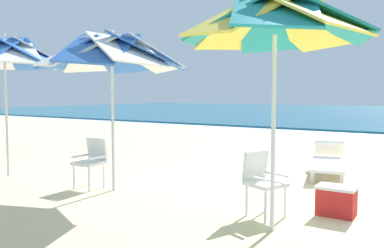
{
  "coord_description": "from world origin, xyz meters",
  "views": [
    {
      "loc": [
        0.94,
        -6.95,
        1.63
      ],
      "look_at": [
        -3.65,
        0.09,
        1.0
      ],
      "focal_mm": 37.93,
      "sensor_mm": 36.0,
      "label": 1
    }
  ],
  "objects_px": {
    "sun_lounger_2": "(328,161)",
    "beach_umbrella_1": "(112,54)",
    "beach_umbrella_2": "(4,54)",
    "beach_umbrella_0": "(275,22)",
    "plastic_chair_1": "(92,159)",
    "plastic_chair_0": "(262,179)",
    "cooler_box": "(336,201)"
  },
  "relations": [
    {
      "from": "beach_umbrella_0",
      "to": "cooler_box",
      "type": "relative_size",
      "value": 5.66
    },
    {
      "from": "beach_umbrella_0",
      "to": "plastic_chair_0",
      "type": "relative_size",
      "value": 3.27
    },
    {
      "from": "beach_umbrella_0",
      "to": "sun_lounger_2",
      "type": "distance_m",
      "value": 4.35
    },
    {
      "from": "beach_umbrella_0",
      "to": "beach_umbrella_1",
      "type": "xyz_separation_m",
      "value": [
        -3.02,
        0.46,
        -0.16
      ]
    },
    {
      "from": "cooler_box",
      "to": "beach_umbrella_0",
      "type": "bearing_deg",
      "value": -114.85
    },
    {
      "from": "beach_umbrella_2",
      "to": "cooler_box",
      "type": "distance_m",
      "value": 6.56
    },
    {
      "from": "plastic_chair_1",
      "to": "cooler_box",
      "type": "xyz_separation_m",
      "value": [
        3.96,
        0.66,
        -0.3
      ]
    },
    {
      "from": "plastic_chair_1",
      "to": "sun_lounger_2",
      "type": "height_order",
      "value": "plastic_chair_1"
    },
    {
      "from": "beach_umbrella_1",
      "to": "plastic_chair_1",
      "type": "distance_m",
      "value": 1.85
    },
    {
      "from": "plastic_chair_0",
      "to": "sun_lounger_2",
      "type": "bearing_deg",
      "value": 89.61
    },
    {
      "from": "beach_umbrella_1",
      "to": "sun_lounger_2",
      "type": "distance_m",
      "value": 4.71
    },
    {
      "from": "plastic_chair_0",
      "to": "cooler_box",
      "type": "xyz_separation_m",
      "value": [
        0.84,
        0.55,
        -0.3
      ]
    },
    {
      "from": "beach_umbrella_1",
      "to": "beach_umbrella_2",
      "type": "relative_size",
      "value": 0.95
    },
    {
      "from": "beach_umbrella_1",
      "to": "cooler_box",
      "type": "relative_size",
      "value": 5.35
    },
    {
      "from": "beach_umbrella_1",
      "to": "beach_umbrella_2",
      "type": "xyz_separation_m",
      "value": [
        -2.61,
        -0.26,
        0.12
      ]
    },
    {
      "from": "cooler_box",
      "to": "beach_umbrella_2",
      "type": "bearing_deg",
      "value": -172.05
    },
    {
      "from": "plastic_chair_0",
      "to": "beach_umbrella_2",
      "type": "distance_m",
      "value": 5.62
    },
    {
      "from": "plastic_chair_0",
      "to": "sun_lounger_2",
      "type": "height_order",
      "value": "plastic_chair_0"
    },
    {
      "from": "sun_lounger_2",
      "to": "beach_umbrella_2",
      "type": "bearing_deg",
      "value": -146.08
    },
    {
      "from": "plastic_chair_0",
      "to": "cooler_box",
      "type": "distance_m",
      "value": 1.04
    },
    {
      "from": "plastic_chair_0",
      "to": "beach_umbrella_1",
      "type": "bearing_deg",
      "value": -178.93
    },
    {
      "from": "sun_lounger_2",
      "to": "beach_umbrella_1",
      "type": "bearing_deg",
      "value": -129.13
    },
    {
      "from": "plastic_chair_0",
      "to": "plastic_chair_1",
      "type": "bearing_deg",
      "value": -177.96
    },
    {
      "from": "beach_umbrella_1",
      "to": "sun_lounger_2",
      "type": "bearing_deg",
      "value": 50.87
    },
    {
      "from": "beach_umbrella_0",
      "to": "beach_umbrella_2",
      "type": "xyz_separation_m",
      "value": [
        -5.63,
        0.2,
        -0.04
      ]
    },
    {
      "from": "beach_umbrella_0",
      "to": "sun_lounger_2",
      "type": "bearing_deg",
      "value": 94.97
    },
    {
      "from": "beach_umbrella_0",
      "to": "plastic_chair_1",
      "type": "distance_m",
      "value": 4.0
    },
    {
      "from": "beach_umbrella_0",
      "to": "plastic_chair_1",
      "type": "relative_size",
      "value": 3.27
    },
    {
      "from": "beach_umbrella_2",
      "to": "beach_umbrella_1",
      "type": "bearing_deg",
      "value": 5.66
    },
    {
      "from": "plastic_chair_0",
      "to": "beach_umbrella_1",
      "type": "height_order",
      "value": "beach_umbrella_1"
    },
    {
      "from": "plastic_chair_0",
      "to": "plastic_chair_1",
      "type": "xyz_separation_m",
      "value": [
        -3.13,
        -0.11,
        0.0
      ]
    },
    {
      "from": "beach_umbrella_2",
      "to": "plastic_chair_1",
      "type": "bearing_deg",
      "value": 5.25
    }
  ]
}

